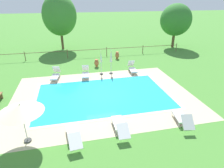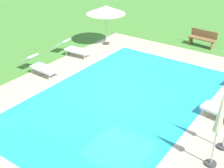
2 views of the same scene
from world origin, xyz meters
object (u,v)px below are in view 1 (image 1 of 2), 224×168
terracotta_urn_by_tree (97,63)px  tree_west_mid (176,20)px  patio_umbrella_closed_row_west (101,60)px  patio_umbrella_closed_row_mid_west (111,57)px  sun_lounger_north_end (73,134)px  tree_far_west (59,15)px  patio_umbrella_open_foreground (20,109)px  sun_lounger_south_near_corner (55,75)px  sun_lounger_south_mid (120,125)px  sun_lounger_north_far (132,68)px  sun_lounger_north_mid (182,118)px  sun_lounger_north_near_steps (85,73)px

terracotta_urn_by_tree → tree_west_mid: 13.58m
patio_umbrella_closed_row_west → patio_umbrella_closed_row_mid_west: bearing=-2.7°
patio_umbrella_closed_row_west → tree_west_mid: size_ratio=0.40×
sun_lounger_north_end → patio_umbrella_closed_row_mid_west: bearing=66.0°
tree_far_west → sun_lounger_north_end: bearing=-87.9°
patio_umbrella_open_foreground → sun_lounger_south_near_corner: bearing=82.5°
sun_lounger_north_end → sun_lounger_south_mid: bearing=4.5°
sun_lounger_north_end → terracotta_urn_by_tree: terracotta_urn_by_tree is taller
patio_umbrella_closed_row_mid_west → tree_west_mid: 13.62m
patio_umbrella_closed_row_west → patio_umbrella_closed_row_mid_west: patio_umbrella_closed_row_mid_west is taller
sun_lounger_north_far → patio_umbrella_open_foreground: patio_umbrella_open_foreground is taller
sun_lounger_north_mid → tree_west_mid: bearing=62.9°
sun_lounger_south_mid → patio_umbrella_open_foreground: patio_umbrella_open_foreground is taller
terracotta_urn_by_tree → tree_far_west: size_ratio=0.11×
tree_far_west → patio_umbrella_closed_row_west: bearing=-71.1°
tree_west_mid → sun_lounger_north_mid: bearing=-117.1°
patio_umbrella_open_foreground → sun_lounger_south_mid: bearing=-2.6°
sun_lounger_south_mid → tree_west_mid: size_ratio=0.35×
sun_lounger_north_end → sun_lounger_south_mid: size_ratio=1.02×
sun_lounger_north_end → tree_far_west: tree_far_west is taller
patio_umbrella_closed_row_west → terracotta_urn_by_tree: 2.37m
sun_lounger_north_mid → patio_umbrella_closed_row_west: patio_umbrella_closed_row_west is taller
sun_lounger_north_end → sun_lounger_south_near_corner: bearing=98.3°
sun_lounger_south_near_corner → patio_umbrella_open_foreground: size_ratio=0.88×
sun_lounger_north_mid → patio_umbrella_open_foreground: (-8.29, 0.36, 1.53)m
sun_lounger_south_near_corner → tree_far_west: size_ratio=0.27×
sun_lounger_north_far → sun_lounger_south_mid: 8.96m
sun_lounger_north_far → sun_lounger_north_end: size_ratio=0.90×
patio_umbrella_closed_row_west → patio_umbrella_closed_row_mid_west: 0.93m
sun_lounger_south_mid → tree_west_mid: bearing=53.7°
sun_lounger_north_far → tree_west_mid: tree_west_mid is taller
sun_lounger_south_near_corner → sun_lounger_north_mid: bearing=-48.9°
terracotta_urn_by_tree → sun_lounger_north_far: bearing=-35.1°
patio_umbrella_closed_row_west → tree_west_mid: bearing=34.8°
sun_lounger_south_near_corner → patio_umbrella_closed_row_mid_west: 5.13m
sun_lounger_north_far → sun_lounger_south_near_corner: bearing=-178.9°
sun_lounger_north_mid → tree_west_mid: tree_west_mid is taller
sun_lounger_north_near_steps → sun_lounger_north_end: sun_lounger_north_near_steps is taller
sun_lounger_north_far → sun_lounger_north_end: bearing=-124.6°
tree_west_mid → patio_umbrella_closed_row_mid_west: bearing=-142.8°
patio_umbrella_closed_row_mid_west → tree_far_west: bearing=113.2°
sun_lounger_south_mid → terracotta_urn_by_tree: bearing=88.4°
sun_lounger_north_far → sun_lounger_south_near_corner: 7.07m
tree_west_mid → terracotta_urn_by_tree: bearing=-153.2°
sun_lounger_north_mid → terracotta_urn_by_tree: 11.11m
sun_lounger_north_far → sun_lounger_north_end: sun_lounger_north_far is taller
sun_lounger_north_near_steps → sun_lounger_north_far: 4.48m
sun_lounger_north_near_steps → patio_umbrella_closed_row_mid_west: patio_umbrella_closed_row_mid_west is taller
sun_lounger_north_near_steps → tree_far_west: bearing=101.0°
sun_lounger_north_mid → patio_umbrella_closed_row_mid_west: (-2.25, 8.43, 1.20)m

